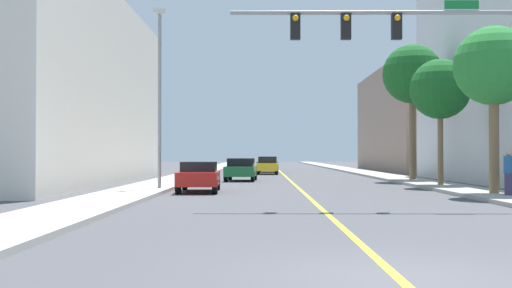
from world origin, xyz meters
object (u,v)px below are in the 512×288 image
Objects in this scene: palm_far at (412,75)px; car_black at (268,164)px; traffic_signal_mast at (423,51)px; palm_mid at (440,90)px; car_yellow at (267,166)px; street_lamp at (160,89)px; pedestrian at (509,173)px; car_red at (199,176)px; palm_near at (494,67)px; car_green at (241,169)px.

palm_far reaches higher than car_black.
traffic_signal_mast reaches higher than car_black.
palm_mid is 1.41× the size of car_yellow.
pedestrian is at bearing -19.53° from street_lamp.
car_red is (-7.97, 8.16, -4.29)m from traffic_signal_mast.
palm_near is at bearing -89.05° from palm_mid.
palm_far is at bearing -57.45° from car_yellow.
car_black is (5.30, 31.17, -3.91)m from street_lamp.
car_red is 25.81m from car_yellow.
car_green is at bearing 73.60° from street_lamp.
palm_far reaches higher than car_green.
palm_mid is 1.47× the size of car_red.
palm_near is (4.12, 5.09, 0.17)m from traffic_signal_mast.
pedestrian reaches higher than car_yellow.
palm_near is at bearing -72.34° from car_yellow.
traffic_signal_mast is at bearing -69.85° from car_green.
car_green is (-1.82, -13.63, 0.01)m from car_yellow.
palm_far reaches higher than palm_mid.
car_red is at bearing -161.14° from palm_mid.
car_black is 1.00× the size of car_yellow.
street_lamp is 25.91m from car_yellow.
palm_mid is at bearing -92.18° from palm_far.
traffic_signal_mast is at bearing -128.98° from palm_near.
palm_near is at bearing -52.50° from car_green.
car_yellow is at bearing -99.25° from car_red.
car_yellow is (3.32, 25.59, 0.02)m from car_red.
car_black is 2.66× the size of pedestrian.
traffic_signal_mast is 1.46× the size of palm_mid.
palm_near is 7.16m from palm_mid.
street_lamp reaches higher than traffic_signal_mast.
traffic_signal_mast is 2.06× the size of car_yellow.
palm_far is at bearing 89.38° from palm_near.
car_green is (1.50, 11.96, 0.03)m from car_red.
traffic_signal_mast is 2.06× the size of car_black.
car_red is at bearing -15.54° from street_lamp.
pedestrian is at bearing -54.72° from car_green.
street_lamp reaches higher than car_red.
car_yellow is (5.19, 25.07, -3.96)m from street_lamp.
car_green is (-10.59, 15.03, -4.43)m from palm_near.
palm_far reaches higher than traffic_signal_mast.
palm_near is at bearing 51.02° from traffic_signal_mast.
car_green is (-10.47, 7.87, -4.26)m from palm_mid.
street_lamp reaches higher than pedestrian.
pedestrian is (10.64, -16.41, 0.26)m from car_green.
car_black is (-8.66, 34.76, -4.40)m from palm_near.
pedestrian reaches higher than car_red.
street_lamp is 17.84m from palm_far.
palm_far is 1.93× the size of car_red.
palm_mid is 1.42× the size of car_black.
car_yellow is (-8.78, 28.66, -4.44)m from palm_near.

